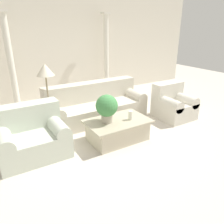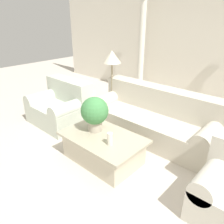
# 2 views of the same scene
# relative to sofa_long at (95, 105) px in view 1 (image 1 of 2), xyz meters

# --- Properties ---
(ground_plane) EXTENTS (16.00, 16.00, 0.00)m
(ground_plane) POSITION_rel_sofa_long_xyz_m (0.01, -0.87, -0.35)
(ground_plane) COLOR beige
(wall_back) EXTENTS (10.00, 0.06, 3.20)m
(wall_back) POSITION_rel_sofa_long_xyz_m (0.01, 2.10, 1.25)
(wall_back) COLOR silver
(wall_back) RESTS_ON ground_plane
(sofa_long) EXTENTS (2.44, 0.94, 0.89)m
(sofa_long) POSITION_rel_sofa_long_xyz_m (0.00, 0.00, 0.00)
(sofa_long) COLOR beige
(sofa_long) RESTS_ON ground_plane
(loveseat) EXTENTS (1.19, 0.94, 0.89)m
(loveseat) POSITION_rel_sofa_long_xyz_m (-1.74, -0.84, 0.01)
(loveseat) COLOR beige
(loveseat) RESTS_ON ground_plane
(coffee_table) EXTENTS (1.28, 0.82, 0.43)m
(coffee_table) POSITION_rel_sofa_long_xyz_m (-0.13, -1.22, -0.13)
(coffee_table) COLOR beige
(coffee_table) RESTS_ON ground_plane
(potted_plant) EXTENTS (0.43, 0.43, 0.56)m
(potted_plant) POSITION_rel_sofa_long_xyz_m (-0.35, -1.17, 0.40)
(potted_plant) COLOR #B2A893
(potted_plant) RESTS_ON coffee_table
(pillar_candle) EXTENTS (0.08, 0.08, 0.19)m
(pillar_candle) POSITION_rel_sofa_long_xyz_m (0.11, -1.32, 0.17)
(pillar_candle) COLOR silver
(pillar_candle) RESTS_ON coffee_table
(floor_lamp) EXTENTS (0.38, 0.38, 1.47)m
(floor_lamp) POSITION_rel_sofa_long_xyz_m (-1.13, 0.08, 0.92)
(floor_lamp) COLOR gray
(floor_lamp) RESTS_ON ground_plane
(column_left) EXTENTS (0.24, 0.24, 2.57)m
(column_left) POSITION_rel_sofa_long_xyz_m (-1.57, 1.73, 0.96)
(column_left) COLOR silver
(column_left) RESTS_ON ground_plane
(column_right) EXTENTS (0.24, 0.24, 2.57)m
(column_right) POSITION_rel_sofa_long_xyz_m (1.32, 1.73, 0.96)
(column_right) COLOR silver
(column_right) RESTS_ON ground_plane
(armchair) EXTENTS (0.83, 0.86, 0.86)m
(armchair) POSITION_rel_sofa_long_xyz_m (1.72, -0.95, 0.00)
(armchair) COLOR beige
(armchair) RESTS_ON ground_plane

